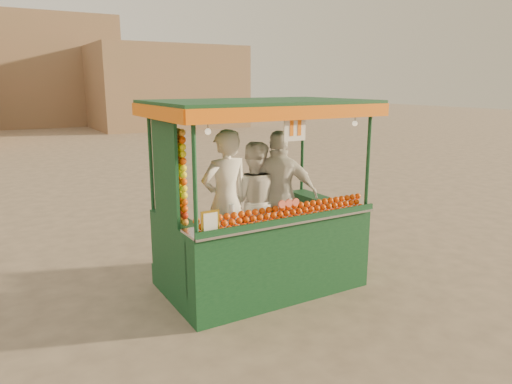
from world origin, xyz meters
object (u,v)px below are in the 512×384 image
vendor_left (226,201)px  vendor_middle (254,201)px  juice_cart (259,231)px  vendor_right (279,196)px

vendor_left → vendor_middle: 0.55m
juice_cart → vendor_right: (0.46, 0.22, 0.39)m
vendor_middle → vendor_right: bearing=-172.9°
vendor_left → vendor_right: 0.85m
vendor_middle → vendor_right: (0.33, -0.16, 0.07)m
vendor_right → vendor_middle: bearing=3.5°
vendor_middle → vendor_right: vendor_right is taller
juice_cart → vendor_right: 0.64m
juice_cart → vendor_middle: size_ratio=1.66×
juice_cart → vendor_right: bearing=25.6°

